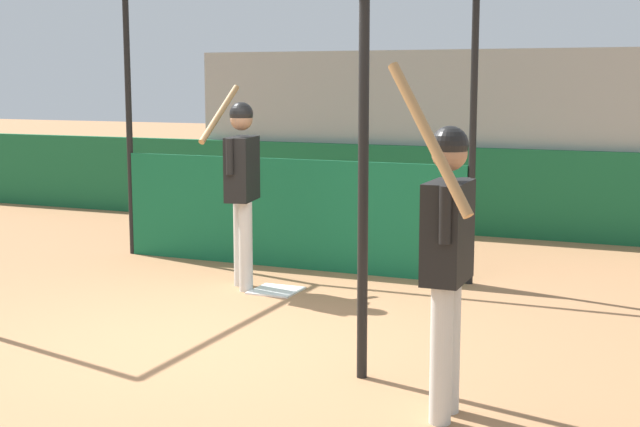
{
  "coord_description": "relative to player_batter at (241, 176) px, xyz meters",
  "views": [
    {
      "loc": [
        3.39,
        -5.76,
        2.0
      ],
      "look_at": [
        0.75,
        0.45,
        0.98
      ],
      "focal_mm": 50.0,
      "sensor_mm": 36.0,
      "label": 1
    }
  ],
  "objects": [
    {
      "name": "bleacher_section",
      "position": [
        0.59,
        5.08,
        0.11
      ],
      "size": [
        6.5,
        2.4,
        2.41
      ],
      "color": "#9E9E99",
      "rests_on": "ground"
    },
    {
      "name": "outfield_wall",
      "position": [
        0.59,
        3.82,
        -0.52
      ],
      "size": [
        24.0,
        0.12,
        1.13
      ],
      "color": "#196038",
      "rests_on": "ground"
    },
    {
      "name": "player_batter",
      "position": [
        0.0,
        0.0,
        0.0
      ],
      "size": [
        0.55,
        0.89,
        1.95
      ],
      "rotation": [
        0.0,
        0.0,
        1.76
      ],
      "color": "silver",
      "rests_on": "ground"
    },
    {
      "name": "player_waiting",
      "position": [
        2.68,
        -2.5,
        -0.04
      ],
      "size": [
        0.57,
        0.79,
        2.09
      ],
      "rotation": [
        0.0,
        0.0,
        -1.56
      ],
      "color": "silver",
      "rests_on": "ground"
    },
    {
      "name": "ground_plane",
      "position": [
        0.59,
        -1.7,
        -1.09
      ],
      "size": [
        60.0,
        60.0,
        0.0
      ],
      "primitive_type": "plane",
      "color": "#A8754C"
    },
    {
      "name": "batting_cage",
      "position": [
        -0.01,
        0.49,
        0.14
      ],
      "size": [
        4.03,
        3.11,
        3.05
      ],
      "color": "black",
      "rests_on": "ground"
    },
    {
      "name": "home_plate",
      "position": [
        0.36,
        -0.01,
        -1.08
      ],
      "size": [
        0.44,
        0.44,
        0.02
      ],
      "color": "white",
      "rests_on": "ground"
    }
  ]
}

